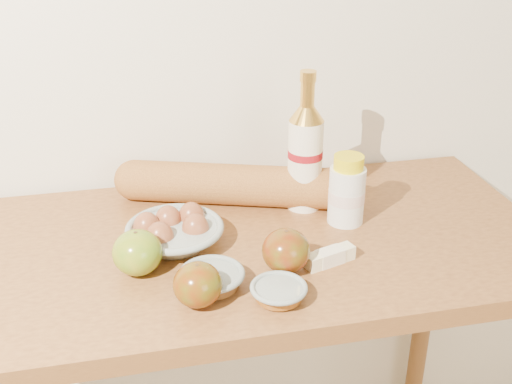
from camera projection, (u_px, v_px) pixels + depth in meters
back_wall at (221, 6)px, 1.40m from camera, size 3.50×0.02×2.60m
table at (253, 289)px, 1.35m from camera, size 1.20×0.60×0.90m
bourbon_bottle at (305, 154)px, 1.36m from camera, size 0.10×0.10×0.31m
cream_bottle at (347, 192)px, 1.33m from camera, size 0.09×0.09×0.15m
egg_bowl at (174, 231)px, 1.26m from camera, size 0.24×0.24×0.07m
baguette at (235, 185)px, 1.41m from camera, size 0.55×0.26×0.09m
apple_yellowgreen at (137, 252)px, 1.17m from camera, size 0.12×0.12×0.08m
apple_redgreen_front at (198, 285)px, 1.08m from camera, size 0.10×0.10×0.08m
apple_redgreen_right at (286, 251)px, 1.17m from camera, size 0.10×0.10×0.08m
sugar_bowl at (212, 279)px, 1.13m from camera, size 0.14×0.14×0.03m
syrup_bowl at (279, 292)px, 1.10m from camera, size 0.11×0.11×0.03m
butter_stick at (330, 257)px, 1.21m from camera, size 0.10×0.06×0.03m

